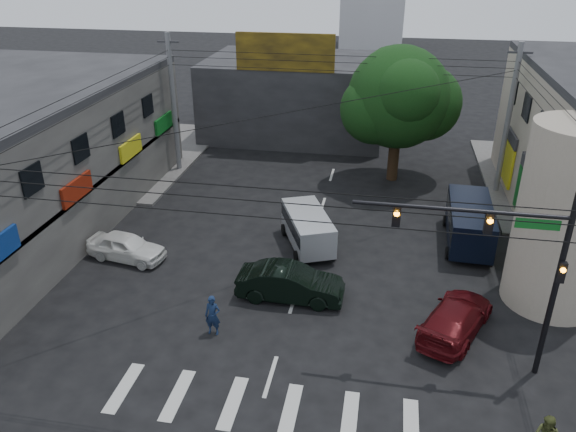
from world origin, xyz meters
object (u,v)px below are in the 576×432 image
(street_tree, at_px, (399,98))
(maroon_sedan, at_px, (456,318))
(utility_pole_far_right, at_px, (508,121))
(navy_van, at_px, (469,225))
(dark_sedan, at_px, (290,283))
(utility_pole_far_left, at_px, (174,105))
(traffic_gantry, at_px, (510,254))
(silver_minivan, at_px, (308,230))
(traffic_officer, at_px, (213,315))
(white_compact, at_px, (126,247))

(street_tree, relative_size, maroon_sedan, 1.69)
(utility_pole_far_right, distance_m, navy_van, 8.48)
(dark_sedan, bearing_deg, utility_pole_far_left, 36.94)
(traffic_gantry, xyz_separation_m, maroon_sedan, (-1.06, 1.91, -4.14))
(utility_pole_far_left, bearing_deg, traffic_gantry, -42.86)
(silver_minivan, bearing_deg, maroon_sedan, -153.62)
(silver_minivan, distance_m, traffic_officer, 8.22)
(maroon_sedan, bearing_deg, traffic_gantry, 143.31)
(silver_minivan, bearing_deg, traffic_officer, 138.35)
(utility_pole_far_left, relative_size, navy_van, 1.67)
(traffic_gantry, distance_m, utility_pole_far_left, 25.00)
(maroon_sedan, bearing_deg, silver_minivan, -16.54)
(traffic_gantry, distance_m, maroon_sedan, 4.68)
(silver_minivan, bearing_deg, navy_van, -100.09)
(street_tree, bearing_deg, utility_pole_far_left, -176.05)
(utility_pole_far_right, xyz_separation_m, maroon_sedan, (-3.74, -15.09, -3.91))
(navy_van, bearing_deg, utility_pole_far_right, -16.90)
(street_tree, bearing_deg, dark_sedan, -105.65)
(dark_sedan, height_order, navy_van, navy_van)
(traffic_gantry, distance_m, dark_sedan, 9.49)
(dark_sedan, distance_m, white_compact, 8.81)
(street_tree, xyz_separation_m, traffic_officer, (-6.78, -17.94, -4.61))
(utility_pole_far_right, height_order, white_compact, utility_pole_far_right)
(street_tree, distance_m, traffic_officer, 19.72)
(white_compact, bearing_deg, traffic_officer, -119.91)
(traffic_officer, bearing_deg, white_compact, 140.65)
(utility_pole_far_right, bearing_deg, dark_sedan, -127.48)
(utility_pole_far_left, bearing_deg, silver_minivan, -41.46)
(dark_sedan, relative_size, navy_van, 0.85)
(maroon_sedan, distance_m, navy_van, 7.90)
(white_compact, bearing_deg, street_tree, -34.93)
(street_tree, distance_m, traffic_gantry, 18.42)
(utility_pole_far_right, distance_m, white_compact, 23.04)
(white_compact, bearing_deg, navy_van, -64.79)
(utility_pole_far_left, relative_size, white_compact, 2.20)
(utility_pole_far_left, bearing_deg, navy_van, -21.54)
(navy_van, distance_m, traffic_officer, 14.47)
(dark_sedan, bearing_deg, maroon_sedan, -99.11)
(traffic_gantry, relative_size, navy_van, 1.31)
(dark_sedan, bearing_deg, navy_van, -50.60)
(white_compact, relative_size, silver_minivan, 0.89)
(street_tree, height_order, traffic_gantry, street_tree)
(dark_sedan, relative_size, silver_minivan, 0.99)
(utility_pole_far_left, distance_m, white_compact, 12.74)
(maroon_sedan, bearing_deg, utility_pole_far_left, -16.98)
(navy_van, bearing_deg, traffic_officer, 133.74)
(street_tree, distance_m, utility_pole_far_left, 14.56)
(utility_pole_far_right, xyz_separation_m, traffic_officer, (-13.28, -16.94, -3.73))
(street_tree, relative_size, dark_sedan, 1.85)
(traffic_gantry, height_order, utility_pole_far_right, utility_pole_far_right)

